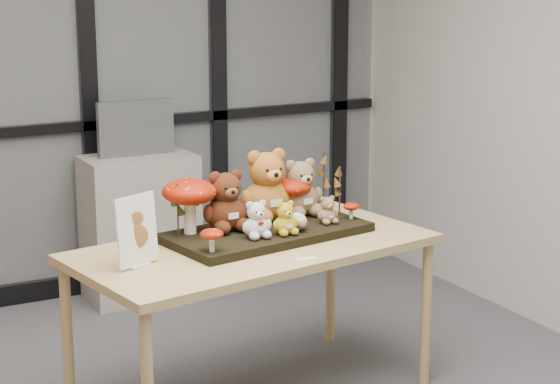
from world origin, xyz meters
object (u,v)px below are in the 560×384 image
sign_holder (137,234)px  bear_tan_back (300,184)px  bear_brown_medium (226,197)px  bear_beige_small (327,208)px  diorama_tray (266,232)px  monitor (136,128)px  cabinet (140,227)px  plush_cream_hedgehog (297,221)px  mushroom_front_right (351,210)px  bear_white_bow (256,217)px  bear_small_yellow (285,216)px  bear_pooh_yellow (267,181)px  display_table (253,258)px  mushroom_front_left (212,239)px  mushroom_back_right (292,195)px  mushroom_back_left (190,204)px

sign_holder → bear_tan_back: bearing=-5.2°
bear_brown_medium → bear_beige_small: (0.48, -0.12, -0.08)m
diorama_tray → monitor: (-0.06, 1.58, 0.26)m
bear_beige_small → cabinet: bearing=93.4°
plush_cream_hedgehog → bear_beige_small: bearing=3.4°
mushroom_front_right → bear_beige_small: bearing=-173.6°
bear_beige_small → mushroom_front_right: bear_beige_small is taller
bear_white_bow → bear_small_yellow: bearing=-13.9°
bear_tan_back → bear_beige_small: bear_tan_back is taller
bear_pooh_yellow → bear_tan_back: (0.19, 0.01, -0.04)m
display_table → mushroom_front_left: 0.35m
display_table → bear_white_bow: 0.20m
bear_white_bow → sign_holder: bearing=174.5°
display_table → mushroom_front_right: mushroom_front_right is taller
bear_beige_small → diorama_tray: bearing=160.6°
bear_white_bow → bear_brown_medium: bearing=100.6°
bear_white_bow → mushroom_back_right: 0.41m
bear_small_yellow → display_table: bearing=151.9°
bear_beige_small → bear_white_bow: bearing=179.6°
display_table → mushroom_back_left: 0.38m
plush_cream_hedgehog → sign_holder: (-0.80, -0.06, 0.06)m
bear_beige_small → mushroom_back_left: size_ratio=0.52×
bear_small_yellow → bear_beige_small: bearing=6.4°
mushroom_front_right → sign_holder: (-1.14, -0.12, 0.06)m
bear_brown_medium → cabinet: bearing=76.4°
bear_brown_medium → mushroom_front_right: bear_brown_medium is taller
bear_white_bow → mushroom_back_right: (0.32, 0.26, 0.01)m
bear_pooh_yellow → sign_holder: 0.83m
cabinet → mushroom_back_right: bearing=-79.1°
diorama_tray → bear_small_yellow: 0.17m
diorama_tray → bear_beige_small: bear_beige_small is taller
bear_brown_medium → bear_white_bow: bear_brown_medium is taller
display_table → bear_tan_back: bear_tan_back is taller
diorama_tray → cabinet: bearing=83.1°
mushroom_front_right → monitor: size_ratio=0.19×
mushroom_front_left → mushroom_back_left: bearing=84.3°
mushroom_back_left → mushroom_front_left: size_ratio=2.48×
mushroom_back_left → display_table: bearing=-35.0°
diorama_tray → bear_white_bow: 0.20m
bear_beige_small → mushroom_back_left: 0.67m
bear_white_bow → mushroom_back_left: mushroom_back_left is taller
bear_tan_back → mushroom_back_left: (-0.61, -0.06, -0.01)m
mushroom_front_left → sign_holder: size_ratio=0.36×
mushroom_back_left → mushroom_front_right: size_ratio=3.20×
bear_white_bow → plush_cream_hedgehog: (0.22, 0.02, -0.05)m
display_table → mushroom_front_right: size_ratio=20.00×
bear_beige_small → mushroom_back_left: bearing=158.6°
mushroom_front_left → mushroom_front_right: mushroom_front_left is taller
plush_cream_hedgehog → mushroom_back_right: 0.27m
monitor → bear_beige_small: bearing=-77.6°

